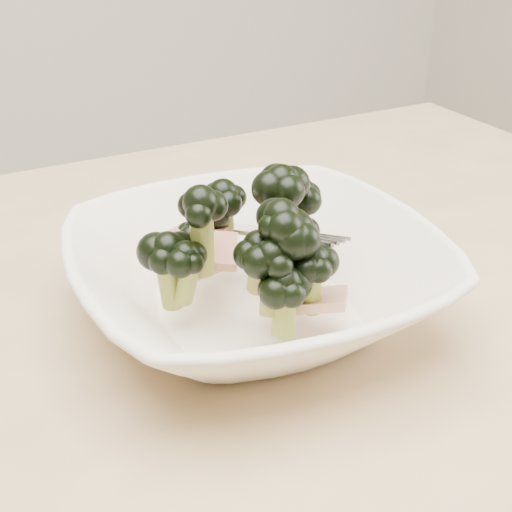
# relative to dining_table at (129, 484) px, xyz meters

# --- Properties ---
(dining_table) EXTENTS (1.20, 0.80, 0.75)m
(dining_table) POSITION_rel_dining_table_xyz_m (0.00, 0.00, 0.00)
(dining_table) COLOR tan
(dining_table) RESTS_ON ground
(broccoli_dish) EXTENTS (0.28, 0.28, 0.12)m
(broccoli_dish) POSITION_rel_dining_table_xyz_m (0.11, 0.02, 0.14)
(broccoli_dish) COLOR white
(broccoli_dish) RESTS_ON dining_table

